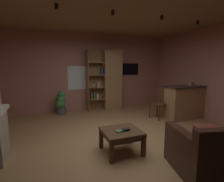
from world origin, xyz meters
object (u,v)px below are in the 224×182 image
Objects in this scene: dining_chair at (160,101)px; potted_floor_plant at (61,103)px; coffee_table at (121,134)px; wall_mounted_tv at (129,69)px; table_book_1 at (126,129)px; kitchen_bar_counter at (187,102)px; bookshelf_cabinet at (110,81)px; table_book_0 at (119,131)px; tissue_box at (191,84)px.

dining_chair is 1.15× the size of potted_floor_plant.
wall_mounted_tv is (1.82, 3.35, 1.12)m from coffee_table.
table_book_1 is 0.17× the size of potted_floor_plant.
kitchen_bar_counter is 3.08m from coffee_table.
bookshelf_cabinet is 1.89m from potted_floor_plant.
table_book_0 is at bearing -155.35° from kitchen_bar_counter.
table_book_1 is 0.17× the size of wall_mounted_tv.
coffee_table is at bearing 145.60° from table_book_1.
bookshelf_cabinet reaches higher than table_book_1.
table_book_1 is 3.20m from potted_floor_plant.
coffee_table is at bearing -106.68° from bookshelf_cabinet.
bookshelf_cabinet is at bearing 135.49° from tissue_box.
potted_floor_plant is (-3.70, 1.78, -0.66)m from tissue_box.
potted_floor_plant is (-0.83, 3.02, 0.05)m from coffee_table.
table_book_1 reaches higher than coffee_table.
wall_mounted_tv is at bearing 62.86° from table_book_1.
tissue_box is at bearing 23.71° from table_book_0.
wall_mounted_tv reaches higher than table_book_1.
table_book_1 is at bearing -34.40° from coffee_table.
table_book_1 is 2.49m from dining_chair.
table_book_1 is at bearing -117.14° from wall_mounted_tv.
potted_floor_plant is (-3.63, 1.75, -0.10)m from kitchen_bar_counter.
tissue_box is 0.15× the size of wall_mounted_tv.
dining_chair is at bearing 161.29° from tissue_box.
kitchen_bar_counter is at bearing -45.20° from bookshelf_cabinet.
potted_floor_plant is at bearing 103.77° from table_book_0.
kitchen_bar_counter is at bearing -18.61° from dining_chair.
wall_mounted_tv is at bearing 13.49° from bookshelf_cabinet.
kitchen_bar_counter is 3.03m from table_book_1.
potted_floor_plant is (-1.77, -0.12, -0.65)m from bookshelf_cabinet.
table_book_1 is at bearing 1.68° from table_book_0.
wall_mounted_tv is at bearing 95.62° from dining_chair.
potted_floor_plant is at bearing 105.35° from coffee_table.
dining_chair is 1.18× the size of wall_mounted_tv.
potted_floor_plant is at bearing 152.36° from dining_chair.
bookshelf_cabinet is at bearing 74.83° from table_book_1.
tissue_box is at bearing -25.64° from potted_floor_plant.
bookshelf_cabinet reaches higher than table_book_0.
tissue_box is 1.04× the size of table_book_0.
bookshelf_cabinet is 3.08× the size of coffee_table.
table_book_1 is (-2.73, -1.32, -0.04)m from kitchen_bar_counter.
wall_mounted_tv is (1.74, 3.40, 1.00)m from table_book_1.
bookshelf_cabinet is at bearing 73.32° from coffee_table.
kitchen_bar_counter is 2.11× the size of coffee_table.
tissue_box is 0.17× the size of coffee_table.
dining_chair is (-0.88, 0.30, -0.53)m from tissue_box.
kitchen_bar_counter is at bearing -64.75° from wall_mounted_tv.
tissue_box is 2.40m from wall_mounted_tv.
table_book_0 is (-0.08, -0.06, 0.10)m from coffee_table.
wall_mounted_tv is (1.89, 3.41, 1.02)m from table_book_0.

